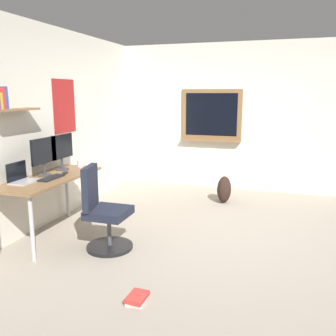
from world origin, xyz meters
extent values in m
plane|color=#9E9384|center=(0.00, 0.00, 0.00)|extent=(5.20, 5.20, 0.00)
cube|color=silver|center=(0.00, 2.45, 1.30)|extent=(5.00, 0.10, 2.60)
cube|color=olive|center=(-0.84, 2.30, 1.55)|extent=(0.68, 0.20, 0.02)
cube|color=#A51E1E|center=(0.29, 2.39, 1.55)|extent=(0.52, 0.01, 0.74)
cube|color=#3851B2|center=(-0.97, 2.33, 1.68)|extent=(0.03, 0.14, 0.24)
cube|color=silver|center=(-0.93, 2.33, 1.66)|extent=(0.03, 0.14, 0.19)
cube|color=silver|center=(2.45, 0.00, 1.30)|extent=(0.10, 5.00, 2.60)
cube|color=olive|center=(2.38, 0.72, 1.35)|extent=(0.04, 1.10, 0.90)
cube|color=black|center=(2.37, 0.72, 1.35)|extent=(0.01, 0.94, 0.76)
cube|color=olive|center=(2.34, 0.72, 0.89)|extent=(0.12, 1.10, 0.03)
cube|color=olive|center=(-0.57, 2.08, 0.73)|extent=(1.48, 0.59, 0.03)
cylinder|color=#B7B7BC|center=(-1.25, 1.84, 0.35)|extent=(0.04, 0.04, 0.71)
cylinder|color=#B7B7BC|center=(0.11, 1.84, 0.35)|extent=(0.04, 0.04, 0.71)
cylinder|color=#B7B7BC|center=(0.11, 2.31, 0.35)|extent=(0.04, 0.04, 0.71)
cylinder|color=black|center=(-0.71, 1.23, 0.02)|extent=(0.52, 0.52, 0.04)
cylinder|color=#4C4C51|center=(-0.71, 1.23, 0.21)|extent=(0.05, 0.05, 0.34)
cube|color=#1E2333|center=(-0.71, 1.23, 0.42)|extent=(0.44, 0.44, 0.09)
cube|color=#1E2333|center=(-0.76, 1.43, 0.71)|extent=(0.41, 0.16, 0.48)
cube|color=#ADAFB5|center=(-0.90, 2.18, 0.75)|extent=(0.31, 0.21, 0.02)
cube|color=black|center=(-0.90, 2.28, 0.86)|extent=(0.31, 0.01, 0.21)
cylinder|color=#38383D|center=(-0.53, 2.18, 0.75)|extent=(0.17, 0.17, 0.01)
cylinder|color=#38383D|center=(-0.53, 2.18, 0.83)|extent=(0.03, 0.03, 0.14)
cube|color=black|center=(-0.53, 2.17, 1.05)|extent=(0.46, 0.02, 0.31)
cylinder|color=#38383D|center=(-0.16, 2.18, 0.75)|extent=(0.17, 0.17, 0.01)
cylinder|color=#38383D|center=(-0.16, 2.18, 0.83)|extent=(0.03, 0.03, 0.14)
cube|color=black|center=(-0.16, 2.17, 1.05)|extent=(0.46, 0.02, 0.31)
cube|color=black|center=(-0.64, 2.00, 0.75)|extent=(0.37, 0.13, 0.02)
ellipsoid|color=#262628|center=(-0.36, 2.00, 0.76)|extent=(0.10, 0.06, 0.03)
cylinder|color=silver|center=(0.07, 2.05, 0.79)|extent=(0.08, 0.08, 0.09)
ellipsoid|color=black|center=(1.46, 0.30, 0.21)|extent=(0.32, 0.22, 0.43)
cube|color=silver|center=(-1.62, 0.52, 0.01)|extent=(0.22, 0.17, 0.03)
cube|color=#C63833|center=(-1.63, 0.51, 0.05)|extent=(0.21, 0.16, 0.04)
camera|label=1|loc=(-4.21, -0.60, 1.73)|focal=39.13mm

